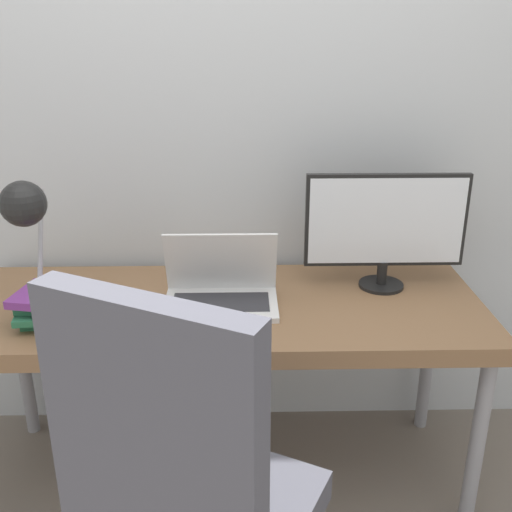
{
  "coord_description": "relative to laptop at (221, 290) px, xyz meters",
  "views": [
    {
      "loc": [
        0.07,
        -1.5,
        1.59
      ],
      "look_at": [
        0.11,
        0.3,
        0.9
      ],
      "focal_mm": 42.0,
      "sensor_mm": 36.0,
      "label": 1
    }
  ],
  "objects": [
    {
      "name": "desk_lamp",
      "position": [
        -0.57,
        -0.09,
        0.29
      ],
      "size": [
        0.14,
        0.31,
        0.45
      ],
      "color": "#4C4C51",
      "rests_on": "desk"
    },
    {
      "name": "desk",
      "position": [
        0.01,
        0.01,
        -0.11
      ],
      "size": [
        1.75,
        0.66,
        0.72
      ],
      "color": "brown",
      "rests_on": "ground_plane"
    },
    {
      "name": "tv_remote",
      "position": [
        -0.06,
        -0.23,
        -0.04
      ],
      "size": [
        0.08,
        0.17,
        0.02
      ],
      "color": "black",
      "rests_on": "desk"
    },
    {
      "name": "laptop",
      "position": [
        0.0,
        0.0,
        0.0
      ],
      "size": [
        0.38,
        0.24,
        0.25
      ],
      "color": "silver",
      "rests_on": "desk"
    },
    {
      "name": "wall_back",
      "position": [
        0.01,
        0.41,
        0.53
      ],
      "size": [
        8.0,
        0.05,
        2.6
      ],
      "color": "silver",
      "rests_on": "ground_plane"
    },
    {
      "name": "book_stack",
      "position": [
        -0.52,
        -0.12,
        0.01
      ],
      "size": [
        0.25,
        0.22,
        0.11
      ],
      "color": "#286B47",
      "rests_on": "desk"
    },
    {
      "name": "office_chair",
      "position": [
        -0.07,
        -0.74,
        -0.15
      ],
      "size": [
        0.67,
        0.65,
        1.13
      ],
      "color": "black",
      "rests_on": "ground_plane"
    },
    {
      "name": "monitor",
      "position": [
        0.57,
        0.13,
        0.18
      ],
      "size": [
        0.56,
        0.16,
        0.41
      ],
      "color": "black",
      "rests_on": "desk"
    },
    {
      "name": "game_controller",
      "position": [
        -0.4,
        -0.2,
        -0.03
      ],
      "size": [
        0.14,
        0.09,
        0.04
      ],
      "color": "black",
      "rests_on": "desk"
    }
  ]
}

